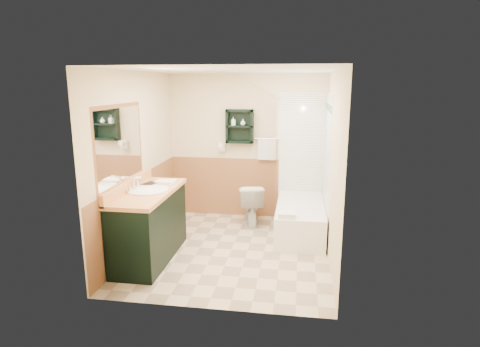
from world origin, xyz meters
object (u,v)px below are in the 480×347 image
Objects in this scene: vanity at (150,225)px; toilet at (251,204)px; wall_shelf at (240,126)px; soap_bottle_a at (233,123)px; soap_bottle_b at (243,123)px; hair_dryer at (222,147)px; vanity_book at (144,176)px; bathtub at (300,219)px.

toilet is (1.13, 1.47, -0.12)m from vanity.
soap_bottle_a is at bearing -177.29° from wall_shelf.
soap_bottle_b reaches higher than toilet.
toilet is 4.92× the size of soap_bottle_a.
toilet is at bearing -63.33° from soap_bottle_b.
soap_bottle_b is at bearing -74.58° from toilet.
hair_dryer is at bearing 72.23° from vanity.
wall_shelf is at bearing 71.65° from vanity_book.
hair_dryer is (-0.30, 0.02, -0.35)m from wall_shelf.
soap_bottle_a is (0.79, 1.83, 1.14)m from vanity.
soap_bottle_b is at bearing -4.82° from hair_dryer.
soap_bottle_b is at bearing 0.00° from soap_bottle_a.
wall_shelf is 2.49× the size of vanity_book.
vanity_book is (-0.17, 0.32, 0.57)m from vanity.
toilet is 6.49× the size of soap_bottle_b.
vanity is at bearing -148.88° from bathtub.
wall_shelf is at bearing 174.85° from soap_bottle_b.
wall_shelf is 2.29× the size of hair_dryer.
wall_shelf is at bearing 146.73° from bathtub.
soap_bottle_b is at bearing 62.51° from vanity.
hair_dryer is at bearing 152.24° from bathtub.
vanity_book reaches higher than bathtub.
soap_bottle_a is at bearing 149.45° from bathtub.
vanity is 2.11× the size of toilet.
hair_dryer is 0.16× the size of bathtub.
vanity is at bearing -116.04° from wall_shelf.
hair_dryer is 2.28× the size of soap_bottle_b.
toilet is 3.10× the size of vanity_book.
toilet is at bearing 58.48° from vanity_book.
soap_bottle_a is (0.19, -0.03, 0.40)m from hair_dryer.
vanity is at bearing 41.34° from toilet.
vanity is 0.67m from vanity_book.
wall_shelf is 0.08m from soap_bottle_b.
wall_shelf is at bearing 2.71° from soap_bottle_a.
vanity is 2.25m from bathtub.
hair_dryer is at bearing -46.92° from toilet.
soap_bottle_a is at bearing 74.34° from vanity_book.
bathtub is at bearing -34.54° from soap_bottle_b.
bathtub is (1.92, 1.16, -0.22)m from vanity.
vanity is at bearing -117.49° from soap_bottle_b.
vanity_book is at bearing 30.56° from toilet.
vanity_book is (-1.06, -1.51, -0.53)m from wall_shelf.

